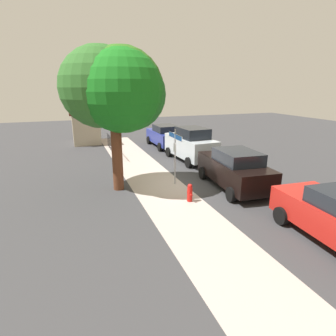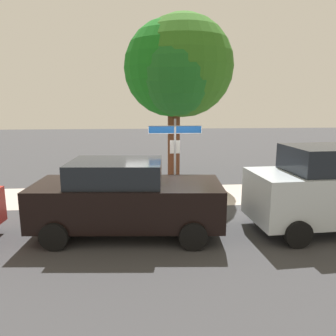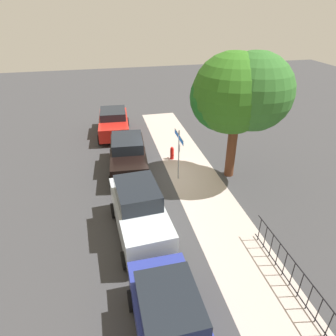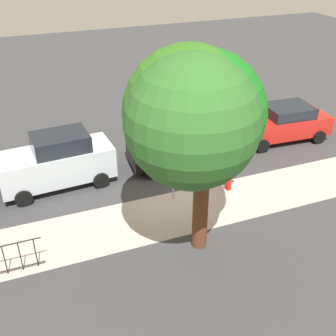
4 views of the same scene
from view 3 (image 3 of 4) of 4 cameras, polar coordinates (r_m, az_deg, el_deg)
ground_plane at (r=16.10m, az=0.28°, el=-1.55°), size 60.00×60.00×0.00m
sidewalk_strip at (r=14.80m, az=6.96°, el=-4.85°), size 24.00×2.60×0.00m
street_sign at (r=14.98m, az=2.08°, el=4.35°), size 1.69×0.07×2.73m
shade_tree at (r=14.54m, az=12.82°, el=13.67°), size 4.30×4.61×6.45m
car_red at (r=21.26m, az=-10.33°, el=8.55°), size 4.53×2.35×1.70m
car_black at (r=16.34m, az=-7.63°, el=2.45°), size 4.68×2.32×1.86m
car_silver at (r=11.78m, az=-5.48°, el=-8.50°), size 4.47×2.20×2.19m
car_blue at (r=8.80m, az=0.63°, el=-27.82°), size 4.30×2.05×1.76m
iron_fence at (r=10.91m, az=23.30°, el=-18.90°), size 5.30×0.04×1.07m
fire_hydrant at (r=17.67m, az=0.78°, el=2.88°), size 0.42×0.22×0.78m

